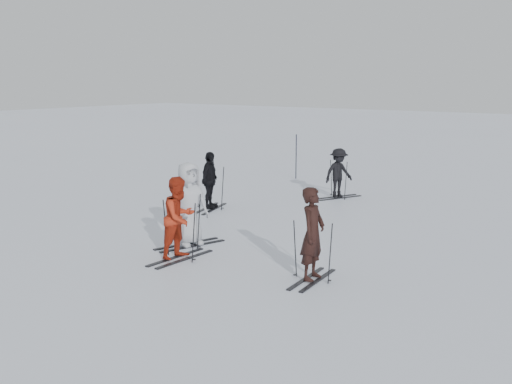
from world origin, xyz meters
TOP-DOWN VIEW (x-y plane):
  - ground at (0.00, 0.00)m, footprint 120.00×120.00m
  - skier_near_dark at (3.45, -1.85)m, footprint 0.52×0.72m
  - skier_red at (0.30, -2.27)m, footprint 0.69×0.88m
  - skier_grey at (-0.30, -1.29)m, footprint 0.86×1.10m
  - skier_uphill_left at (-2.68, 2.29)m, footprint 0.71×1.09m
  - skier_uphill_far at (-0.41, 6.23)m, footprint 0.97×1.20m
  - skis_near_dark at (3.45, -1.85)m, footprint 1.79×1.10m
  - skis_red at (0.30, -2.27)m, footprint 1.85×0.98m
  - skis_grey at (-0.30, -1.29)m, footprint 2.05×1.43m
  - skis_uphill_left at (-2.68, 2.29)m, footprint 2.08×1.51m
  - skis_uphill_far at (-0.41, 6.23)m, footprint 1.99×1.56m
  - piste_marker at (-3.76, 8.86)m, footprint 0.04×0.04m

SIDE VIEW (x-z plane):
  - ground at x=0.00m, z-range 0.00..0.00m
  - skis_near_dark at x=3.45m, z-range 0.00..1.23m
  - skis_uphill_far at x=-0.41m, z-range 0.00..1.29m
  - skis_red at x=0.30m, z-range 0.00..1.35m
  - skis_grey at x=-0.30m, z-range 0.00..1.35m
  - skis_uphill_left at x=-2.68m, z-range 0.00..1.36m
  - skier_uphill_far at x=-0.41m, z-range 0.00..1.63m
  - skier_uphill_left at x=-2.68m, z-range 0.00..1.73m
  - piste_marker at x=-3.76m, z-range 0.00..1.76m
  - skier_red at x=0.30m, z-range 0.00..1.82m
  - skier_near_dark at x=3.45m, z-range 0.00..1.84m
  - skier_grey at x=-0.30m, z-range 0.00..1.98m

